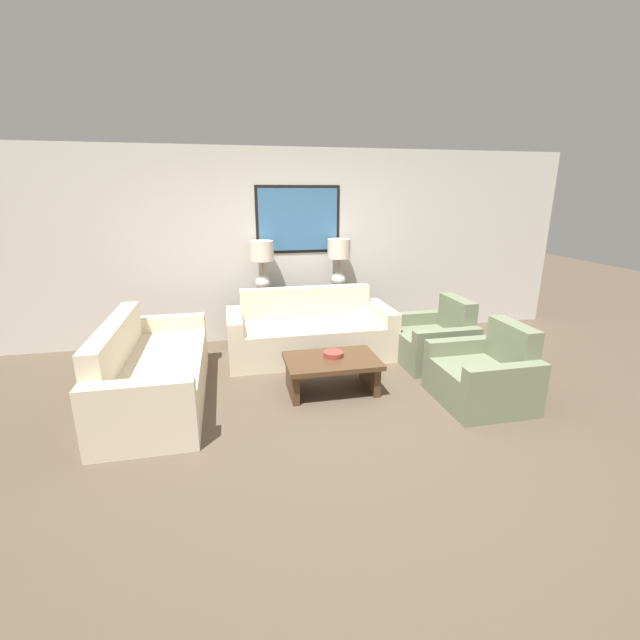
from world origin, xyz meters
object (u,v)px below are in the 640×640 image
(armchair_near_back_wall, at_px, (434,341))
(table_lamp_right, at_px, (339,257))
(console_table, at_px, (302,316))
(armchair_near_camera, at_px, (484,376))
(table_lamp_left, at_px, (262,260))
(coffee_table, at_px, (332,368))
(couch_by_side, at_px, (153,374))
(decorative_bowl, at_px, (333,354))
(couch_by_back_wall, at_px, (310,334))

(armchair_near_back_wall, bearing_deg, table_lamp_right, 128.78)
(console_table, distance_m, armchair_near_camera, 2.71)
(table_lamp_left, distance_m, coffee_table, 2.03)
(couch_by_side, height_order, coffee_table, couch_by_side)
(table_lamp_left, relative_size, armchair_near_camera, 0.78)
(couch_by_side, bearing_deg, table_lamp_right, 33.21)
(console_table, xyz_separation_m, coffee_table, (0.02, -1.72, -0.10))
(couch_by_side, xyz_separation_m, decorative_bowl, (1.86, -0.13, 0.11))
(table_lamp_left, distance_m, armchair_near_back_wall, 2.51)
(coffee_table, height_order, armchair_near_back_wall, armchair_near_back_wall)
(couch_by_back_wall, bearing_deg, table_lamp_right, 49.53)
(console_table, xyz_separation_m, armchair_near_camera, (1.48, -2.27, -0.10))
(console_table, bearing_deg, table_lamp_right, 0.00)
(armchair_near_camera, bearing_deg, console_table, 123.13)
(coffee_table, distance_m, armchair_near_back_wall, 1.56)
(table_lamp_left, relative_size, coffee_table, 0.72)
(table_lamp_left, bearing_deg, coffee_table, -71.97)
(table_lamp_right, relative_size, couch_by_back_wall, 0.34)
(armchair_near_camera, bearing_deg, coffee_table, 159.42)
(armchair_near_back_wall, height_order, armchair_near_camera, same)
(table_lamp_left, xyz_separation_m, table_lamp_right, (1.08, 0.00, 0.00))
(decorative_bowl, bearing_deg, table_lamp_right, 73.71)
(armchair_near_camera, bearing_deg, table_lamp_right, 112.56)
(couch_by_side, bearing_deg, decorative_bowl, -3.89)
(couch_by_back_wall, distance_m, decorative_bowl, 1.04)
(table_lamp_left, bearing_deg, couch_by_side, -129.61)
(couch_by_back_wall, bearing_deg, table_lamp_left, 130.47)
(couch_by_back_wall, xyz_separation_m, coffee_table, (0.02, -1.09, -0.02))
(table_lamp_right, distance_m, armchair_near_camera, 2.62)
(armchair_near_back_wall, bearing_deg, armchair_near_camera, -90.00)
(table_lamp_right, bearing_deg, couch_by_side, -146.79)
(armchair_near_back_wall, xyz_separation_m, armchair_near_camera, (0.00, -1.09, 0.00))
(couch_by_back_wall, bearing_deg, couch_by_side, -153.39)
(console_table, distance_m, decorative_bowl, 1.66)
(decorative_bowl, bearing_deg, couch_by_back_wall, 92.87)
(armchair_near_back_wall, bearing_deg, coffee_table, -159.42)
(table_lamp_right, bearing_deg, coffee_table, -106.72)
(couch_by_back_wall, relative_size, couch_by_side, 1.00)
(couch_by_side, distance_m, coffee_table, 1.84)
(table_lamp_left, bearing_deg, table_lamp_right, 0.00)
(console_table, bearing_deg, couch_by_side, -139.66)
(console_table, height_order, coffee_table, console_table)
(table_lamp_right, xyz_separation_m, decorative_bowl, (-0.49, -1.66, -0.79))
(console_table, xyz_separation_m, armchair_near_back_wall, (1.48, -1.17, -0.10))
(console_table, bearing_deg, table_lamp_left, 180.00)
(coffee_table, height_order, armchair_near_camera, armchair_near_camera)
(table_lamp_right, xyz_separation_m, armchair_near_back_wall, (0.94, -1.17, -0.92))
(coffee_table, relative_size, armchair_near_back_wall, 1.08)
(table_lamp_right, bearing_deg, table_lamp_left, 180.00)
(decorative_bowl, relative_size, armchair_near_camera, 0.24)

